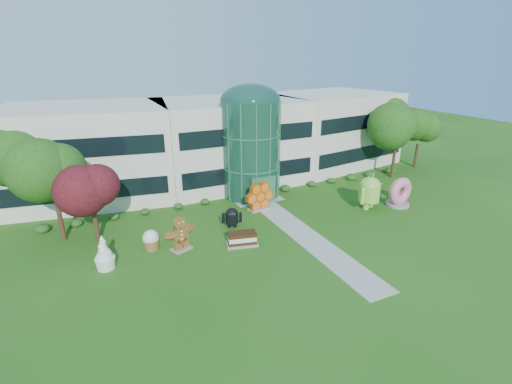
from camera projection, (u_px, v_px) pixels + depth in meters
name	position (u px, v px, depth m)	size (l,w,h in m)	color
ground	(313.00, 242.00, 29.61)	(140.00, 140.00, 0.00)	#215114
building	(229.00, 140.00, 43.23)	(46.00, 15.00, 9.30)	beige
atrium	(251.00, 149.00, 38.06)	(6.00, 6.00, 9.80)	#194738
walkway	(300.00, 232.00, 31.30)	(2.40, 20.00, 0.04)	#9E9E93
tree_red	(93.00, 207.00, 28.71)	(4.00, 4.00, 6.00)	#3F0C14
trees_backdrop	(247.00, 154.00, 39.15)	(52.00, 8.00, 8.40)	#164B12
android_green	(370.00, 190.00, 35.57)	(3.27, 2.18, 3.70)	#90CF42
android_black	(232.00, 216.00, 31.82)	(1.81, 1.21, 2.05)	black
donut	(399.00, 191.00, 36.28)	(2.84, 1.36, 2.95)	#DA5296
gingerbread	(180.00, 233.00, 28.01)	(2.98, 1.15, 2.76)	brown
ice_cream_sandwich	(242.00, 239.00, 28.95)	(2.44, 1.22, 1.09)	black
honeycomb	(259.00, 198.00, 35.37)	(3.15, 1.12, 2.47)	orange
froyo	(104.00, 252.00, 25.53)	(1.48, 1.48, 2.54)	white
cupcake	(151.00, 240.00, 28.28)	(1.33, 1.33, 1.59)	white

